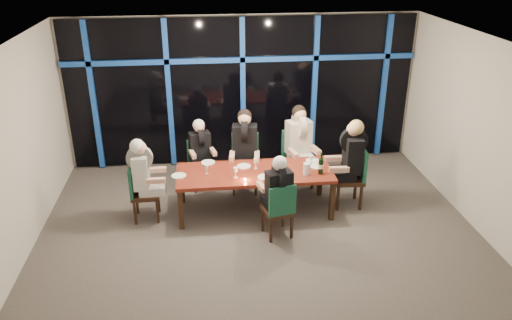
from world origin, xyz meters
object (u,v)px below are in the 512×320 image
object	(u,v)px
chair_end_left	(140,190)
chair_far_left	(200,161)
chair_far_mid	(245,159)
water_pitcher	(306,169)
chair_end_right	(354,174)
diner_end_left	(143,168)
diner_far_right	(300,135)
wine_bottle	(321,166)
dining_table	(255,175)
diner_end_right	(351,151)
diner_far_mid	(245,140)
diner_far_left	(200,145)
chair_near_mid	(280,208)
diner_near_mid	(278,184)
chair_far_right	(297,155)

from	to	relation	value
chair_end_left	chair_far_left	bearing A→B (deg)	-42.98
chair_far_mid	water_pitcher	distance (m)	1.43
chair_end_left	chair_end_right	world-z (taller)	chair_end_right
water_pitcher	diner_end_left	bearing A→B (deg)	-178.61
diner_far_right	wine_bottle	xyz separation A→B (m)	(0.15, -1.05, -0.14)
dining_table	diner_end_left	size ratio (longest dim) A/B	2.74
dining_table	wine_bottle	bearing A→B (deg)	-10.85
diner_end_right	diner_far_mid	bearing A→B (deg)	-109.80
dining_table	chair_far_mid	distance (m)	0.87
chair_end_right	diner_far_left	xyz separation A→B (m)	(-2.62, 0.96, 0.27)
chair_end_left	diner_end_left	distance (m)	0.40
diner_end_left	diner_end_right	bearing A→B (deg)	-89.64
diner_far_mid	chair_end_right	bearing A→B (deg)	-15.16
chair_near_mid	diner_far_mid	distance (m)	1.76
wine_bottle	diner_end_left	bearing A→B (deg)	176.71
chair_far_left	diner_near_mid	distance (m)	2.23
diner_far_left	diner_end_left	size ratio (longest dim) A/B	0.94
dining_table	diner_near_mid	world-z (taller)	diner_near_mid
chair_near_mid	diner_end_left	xyz separation A→B (m)	(-2.11, 0.83, 0.41)
diner_far_right	diner_near_mid	size ratio (longest dim) A/B	1.14
chair_far_right	diner_end_right	size ratio (longest dim) A/B	1.03
chair_end_right	diner_end_right	bearing A→B (deg)	-90.00
chair_far_mid	diner_end_left	distance (m)	1.99
dining_table	chair_near_mid	xyz separation A→B (m)	(0.29, -0.87, -0.16)
dining_table	chair_far_mid	bearing A→B (deg)	95.28
diner_far_left	wine_bottle	world-z (taller)	diner_far_left
diner_end_right	diner_near_mid	xyz separation A→B (m)	(-1.37, -0.83, -0.13)
dining_table	diner_far_mid	bearing A→B (deg)	96.72
diner_near_mid	chair_end_left	bearing A→B (deg)	-32.27
chair_near_mid	water_pitcher	world-z (taller)	water_pitcher
diner_far_right	wine_bottle	size ratio (longest dim) A/B	2.85
diner_far_left	chair_end_left	bearing A→B (deg)	-147.17
chair_near_mid	diner_far_mid	bearing A→B (deg)	-90.18
chair_near_mid	diner_far_right	distance (m)	1.90
dining_table	diner_end_right	size ratio (longest dim) A/B	2.48
diner_far_left	wine_bottle	xyz separation A→B (m)	(1.96, -1.19, 0.02)
chair_far_mid	diner_far_right	distance (m)	1.09
chair_far_left	chair_end_right	size ratio (longest dim) A/B	0.85
dining_table	diner_end_left	distance (m)	1.84
diner_far_left	chair_near_mid	bearing A→B (deg)	-70.18
dining_table	diner_far_mid	distance (m)	0.85
chair_far_left	diner_far_mid	distance (m)	1.00
chair_far_left	chair_far_right	bearing A→B (deg)	-16.53
chair_far_left	water_pitcher	xyz separation A→B (m)	(1.74, -1.27, 0.34)
chair_far_left	water_pitcher	bearing A→B (deg)	-48.72
chair_far_mid	chair_end_left	bearing A→B (deg)	-146.53
chair_far_left	wine_bottle	distance (m)	2.38
chair_end_right	diner_end_left	world-z (taller)	diner_end_left
chair_far_right	diner_end_left	world-z (taller)	diner_end_left
chair_end_right	diner_far_right	xyz separation A→B (m)	(-0.81, 0.82, 0.43)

